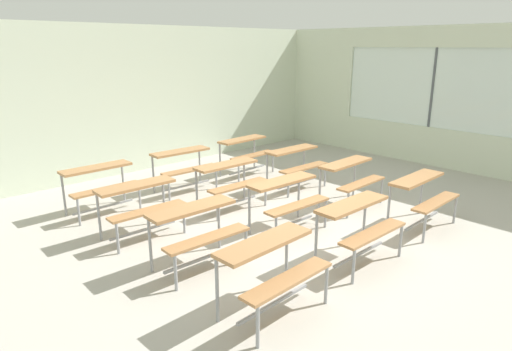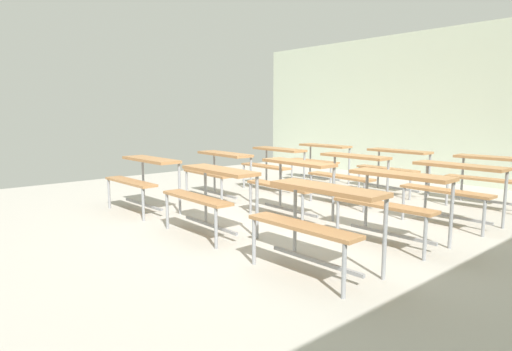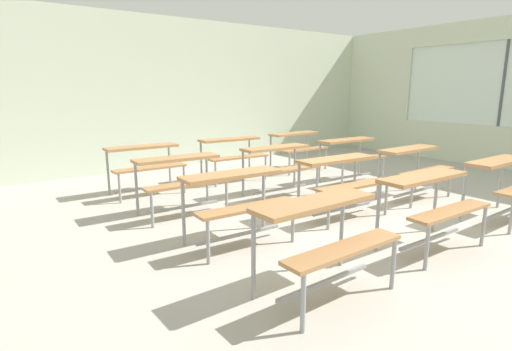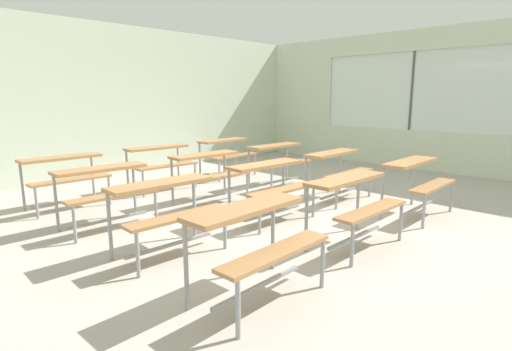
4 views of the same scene
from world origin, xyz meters
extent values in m
cube|color=#ADA89E|center=(0.00, 0.00, -0.03)|extent=(10.00, 9.00, 0.05)
cube|color=beige|center=(0.00, 4.50, 1.50)|extent=(10.00, 0.12, 3.00)
cube|color=beige|center=(5.00, 3.55, 1.70)|extent=(0.12, 1.90, 1.70)
cube|color=silver|center=(5.00, 0.50, 1.70)|extent=(0.02, 4.20, 1.70)
cube|color=#4C5156|center=(5.00, 0.50, 1.70)|extent=(0.06, 0.05, 1.70)
cube|color=#A87547|center=(-1.67, -1.10, 0.72)|extent=(1.11, 0.35, 0.04)
cube|color=#A87547|center=(-1.66, -1.42, 0.44)|extent=(1.11, 0.25, 0.03)
cylinder|color=gray|center=(-2.17, -0.98, 0.36)|extent=(0.04, 0.04, 0.72)
cylinder|color=gray|center=(-1.17, -0.95, 0.36)|extent=(0.04, 0.04, 0.72)
cylinder|color=gray|center=(-2.16, -1.53, 0.22)|extent=(0.04, 0.04, 0.44)
cylinder|color=gray|center=(-1.16, -1.50, 0.22)|extent=(0.04, 0.04, 0.44)
cube|color=gray|center=(-1.67, -1.24, 0.10)|extent=(1.00, 0.06, 0.03)
cube|color=#A87547|center=(-0.11, -1.06, 0.72)|extent=(1.10, 0.34, 0.04)
cube|color=#A87547|center=(-0.12, -1.38, 0.44)|extent=(1.10, 0.24, 0.03)
cylinder|color=gray|center=(-0.61, -0.91, 0.36)|extent=(0.04, 0.04, 0.72)
cylinder|color=gray|center=(0.39, -0.93, 0.36)|extent=(0.04, 0.04, 0.72)
cylinder|color=gray|center=(-0.62, -1.46, 0.22)|extent=(0.04, 0.04, 0.44)
cylinder|color=gray|center=(0.38, -1.48, 0.22)|extent=(0.04, 0.04, 0.44)
cube|color=gray|center=(-0.12, -1.20, 0.10)|extent=(1.00, 0.05, 0.03)
cube|color=#A87547|center=(1.48, -1.07, 0.72)|extent=(1.11, 0.34, 0.04)
cylinder|color=gray|center=(0.97, -0.94, 0.36)|extent=(0.04, 0.04, 0.72)
cylinder|color=gray|center=(1.97, -0.92, 0.36)|extent=(0.04, 0.04, 0.72)
cylinder|color=gray|center=(0.98, -1.49, 0.22)|extent=(0.04, 0.04, 0.44)
cube|color=gray|center=(1.48, -1.21, 0.10)|extent=(1.00, 0.05, 0.03)
cube|color=#A87547|center=(-1.64, 0.17, 0.72)|extent=(1.11, 0.36, 0.04)
cube|color=#A87547|center=(-1.65, -0.15, 0.44)|extent=(1.11, 0.26, 0.03)
cylinder|color=gray|center=(-2.14, 0.33, 0.36)|extent=(0.04, 0.04, 0.72)
cylinder|color=gray|center=(-1.14, 0.30, 0.36)|extent=(0.04, 0.04, 0.72)
cylinder|color=gray|center=(-2.15, -0.22, 0.22)|extent=(0.04, 0.04, 0.44)
cylinder|color=gray|center=(-1.15, -0.25, 0.22)|extent=(0.04, 0.04, 0.44)
cube|color=gray|center=(-1.64, 0.03, 0.10)|extent=(1.00, 0.06, 0.03)
cube|color=#A87547|center=(-0.05, 0.19, 0.72)|extent=(1.11, 0.36, 0.04)
cube|color=#A87547|center=(-0.07, -0.13, 0.44)|extent=(1.11, 0.26, 0.03)
cylinder|color=gray|center=(-0.55, 0.35, 0.36)|extent=(0.04, 0.04, 0.72)
cylinder|color=gray|center=(0.45, 0.31, 0.36)|extent=(0.04, 0.04, 0.72)
cylinder|color=gray|center=(-0.57, -0.20, 0.22)|extent=(0.04, 0.04, 0.44)
cylinder|color=gray|center=(0.43, -0.24, 0.22)|extent=(0.04, 0.04, 0.44)
cube|color=gray|center=(-0.06, 0.05, 0.10)|extent=(1.00, 0.07, 0.03)
cube|color=#A87547|center=(1.46, 0.17, 0.72)|extent=(1.11, 0.35, 0.04)
cube|color=#A87547|center=(1.47, -0.15, 0.44)|extent=(1.11, 0.25, 0.03)
cylinder|color=gray|center=(0.95, 0.30, 0.36)|extent=(0.04, 0.04, 0.72)
cylinder|color=gray|center=(1.95, 0.32, 0.36)|extent=(0.04, 0.04, 0.72)
cylinder|color=gray|center=(0.97, -0.25, 0.22)|extent=(0.04, 0.04, 0.44)
cylinder|color=gray|center=(1.97, -0.23, 0.22)|extent=(0.04, 0.04, 0.44)
cube|color=gray|center=(1.46, 0.03, 0.10)|extent=(1.00, 0.06, 0.03)
cube|color=#A87547|center=(-1.69, 1.44, 0.72)|extent=(1.11, 0.35, 0.04)
cube|color=#A87547|center=(-1.70, 1.12, 0.44)|extent=(1.11, 0.25, 0.03)
cylinder|color=gray|center=(-2.19, 1.59, 0.36)|extent=(0.04, 0.04, 0.72)
cylinder|color=gray|center=(-1.19, 1.56, 0.36)|extent=(0.04, 0.04, 0.72)
cylinder|color=gray|center=(-2.20, 1.04, 0.22)|extent=(0.04, 0.04, 0.44)
cylinder|color=gray|center=(-1.20, 1.01, 0.22)|extent=(0.04, 0.04, 0.44)
cube|color=gray|center=(-1.70, 1.30, 0.10)|extent=(1.00, 0.06, 0.03)
cube|color=#A87547|center=(-0.06, 1.44, 0.72)|extent=(1.11, 0.35, 0.04)
cube|color=#A87547|center=(-0.07, 1.12, 0.44)|extent=(1.11, 0.25, 0.03)
cylinder|color=gray|center=(-0.56, 1.60, 0.36)|extent=(0.04, 0.04, 0.72)
cylinder|color=gray|center=(0.44, 1.57, 0.36)|extent=(0.04, 0.04, 0.72)
cylinder|color=gray|center=(-0.57, 1.05, 0.22)|extent=(0.04, 0.04, 0.44)
cylinder|color=gray|center=(0.43, 1.02, 0.22)|extent=(0.04, 0.04, 0.44)
cube|color=gray|center=(-0.06, 1.30, 0.10)|extent=(1.00, 0.06, 0.03)
cube|color=#A87547|center=(1.52, 1.44, 0.72)|extent=(1.11, 0.35, 0.04)
cube|color=#A87547|center=(1.51, 1.12, 0.44)|extent=(1.11, 0.25, 0.03)
cylinder|color=gray|center=(1.02, 1.59, 0.36)|extent=(0.04, 0.04, 0.72)
cylinder|color=gray|center=(2.02, 1.56, 0.36)|extent=(0.04, 0.04, 0.72)
cylinder|color=gray|center=(1.01, 1.04, 0.22)|extent=(0.04, 0.04, 0.44)
cylinder|color=gray|center=(2.01, 1.01, 0.22)|extent=(0.04, 0.04, 0.44)
cube|color=gray|center=(1.52, 1.30, 0.10)|extent=(1.00, 0.06, 0.03)
cube|color=#A87547|center=(-1.69, 2.71, 0.72)|extent=(1.10, 0.32, 0.04)
cube|color=#A87547|center=(-1.70, 2.39, 0.44)|extent=(1.10, 0.22, 0.03)
cylinder|color=gray|center=(-2.19, 2.85, 0.36)|extent=(0.04, 0.04, 0.72)
cylinder|color=gray|center=(-1.19, 2.85, 0.36)|extent=(0.04, 0.04, 0.72)
cylinder|color=gray|center=(-2.20, 2.30, 0.22)|extent=(0.04, 0.04, 0.44)
cylinder|color=gray|center=(-1.20, 2.30, 0.22)|extent=(0.04, 0.04, 0.44)
cube|color=gray|center=(-1.69, 2.57, 0.10)|extent=(1.00, 0.04, 0.03)
cube|color=#A87547|center=(-0.08, 2.74, 0.72)|extent=(1.11, 0.37, 0.04)
cube|color=#A87547|center=(-0.10, 2.42, 0.44)|extent=(1.11, 0.27, 0.03)
cylinder|color=gray|center=(-0.58, 2.90, 0.36)|extent=(0.04, 0.04, 0.72)
cylinder|color=gray|center=(0.42, 2.85, 0.36)|extent=(0.04, 0.04, 0.72)
cylinder|color=gray|center=(-0.60, 2.35, 0.22)|extent=(0.04, 0.04, 0.44)
cylinder|color=gray|center=(0.40, 2.30, 0.22)|extent=(0.04, 0.04, 0.44)
cube|color=gray|center=(-0.09, 2.60, 0.10)|extent=(1.00, 0.08, 0.03)
cube|color=#A87547|center=(1.46, 2.77, 0.72)|extent=(1.11, 0.37, 0.04)
cube|color=#A87547|center=(1.47, 2.45, 0.44)|extent=(1.11, 0.27, 0.03)
cylinder|color=gray|center=(0.95, 2.88, 0.36)|extent=(0.04, 0.04, 0.72)
cylinder|color=gray|center=(1.95, 2.93, 0.36)|extent=(0.04, 0.04, 0.72)
cylinder|color=gray|center=(0.98, 2.33, 0.22)|extent=(0.04, 0.04, 0.44)
cylinder|color=gray|center=(1.97, 2.38, 0.22)|extent=(0.04, 0.04, 0.44)
cube|color=gray|center=(1.46, 2.63, 0.10)|extent=(1.00, 0.08, 0.03)
camera|label=1|loc=(-4.44, -3.95, 2.59)|focal=30.87mm
camera|label=2|loc=(3.88, -4.01, 1.38)|focal=30.55mm
camera|label=3|loc=(-3.80, -3.30, 1.60)|focal=28.00mm
camera|label=4|loc=(-3.80, -3.30, 1.60)|focal=28.00mm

